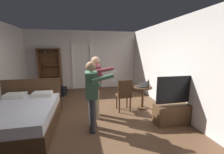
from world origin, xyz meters
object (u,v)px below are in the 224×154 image
at_px(suitcase_small, 60,91).
at_px(bottle_on_table, 148,84).
at_px(suitcase_dark, 55,91).
at_px(wooden_chair, 124,94).
at_px(tv_flatscreen, 176,109).
at_px(laptop, 143,86).
at_px(person_striped_shirt, 96,83).
at_px(bookshelf, 50,68).
at_px(side_table, 143,94).
at_px(bed, 21,116).
at_px(person_blue_shirt, 92,92).

bearing_deg(suitcase_small, bottle_on_table, -20.50).
relative_size(suitcase_dark, suitcase_small, 1.11).
bearing_deg(suitcase_dark, suitcase_small, -44.74).
bearing_deg(wooden_chair, tv_flatscreen, -40.25).
distance_m(laptop, person_striped_shirt, 1.51).
bearing_deg(bookshelf, person_striped_shirt, -59.58).
distance_m(bookshelf, suitcase_small, 1.27).
distance_m(side_table, suitcase_dark, 3.62).
xyz_separation_m(bed, laptop, (3.28, 0.52, 0.45)).
distance_m(bed, wooden_chair, 2.70).
distance_m(person_blue_shirt, suitcase_small, 3.16).
xyz_separation_m(tv_flatscreen, person_striped_shirt, (-1.94, 0.75, 0.61)).
bearing_deg(wooden_chair, bottle_on_table, 3.28).
relative_size(bookshelf, bottle_on_table, 7.78).
xyz_separation_m(laptop, person_blue_shirt, (-1.63, -0.93, 0.16)).
distance_m(side_table, person_blue_shirt, 1.97).
bearing_deg(person_blue_shirt, laptop, 29.68).
relative_size(bed, side_table, 2.91).
height_order(bed, person_striped_shirt, person_striped_shirt).
bearing_deg(bottle_on_table, side_table, 150.26).
height_order(wooden_chair, suitcase_dark, wooden_chair).
bearing_deg(bookshelf, person_blue_shirt, -66.43).
height_order(bottle_on_table, person_blue_shirt, person_blue_shirt).
height_order(tv_flatscreen, side_table, tv_flatscreen).
height_order(tv_flatscreen, suitcase_dark, tv_flatscreen).
bearing_deg(bed, suitcase_small, 77.78).
xyz_separation_m(bottle_on_table, suitcase_dark, (-3.12, 2.10, -0.64)).
relative_size(bottle_on_table, suitcase_small, 0.55).
bearing_deg(bottle_on_table, person_striped_shirt, -171.89).
relative_size(person_striped_shirt, suitcase_small, 3.75).
bearing_deg(wooden_chair, person_blue_shirt, -139.84).
bearing_deg(bed, person_blue_shirt, -13.84).
xyz_separation_m(wooden_chair, suitcase_dark, (-2.33, 2.15, -0.38)).
height_order(tv_flatscreen, suitcase_small, tv_flatscreen).
xyz_separation_m(bottle_on_table, person_striped_shirt, (-1.63, -0.23, 0.16)).
xyz_separation_m(wooden_chair, person_blue_shirt, (-1.00, -0.85, 0.37)).
bearing_deg(tv_flatscreen, bed, 172.51).
bearing_deg(person_striped_shirt, bookshelf, 120.42).
xyz_separation_m(bed, bottle_on_table, (3.44, 0.49, 0.50)).
relative_size(side_table, wooden_chair, 0.71).
relative_size(bookshelf, person_blue_shirt, 1.19).
relative_size(bed, bookshelf, 1.07).
height_order(bed, suitcase_dark, bed).
height_order(bookshelf, bottle_on_table, bookshelf).
bearing_deg(bookshelf, suitcase_dark, -68.06).
bearing_deg(tv_flatscreen, suitcase_dark, 138.10).
bearing_deg(person_striped_shirt, tv_flatscreen, -21.06).
distance_m(bookshelf, wooden_chair, 3.86).
height_order(side_table, laptop, laptop).
distance_m(bottle_on_table, person_striped_shirt, 1.65).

